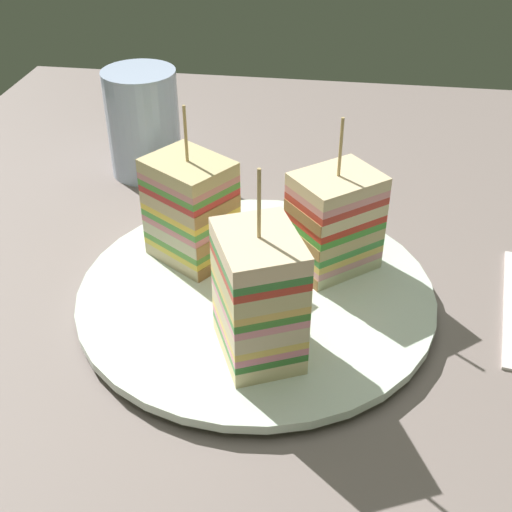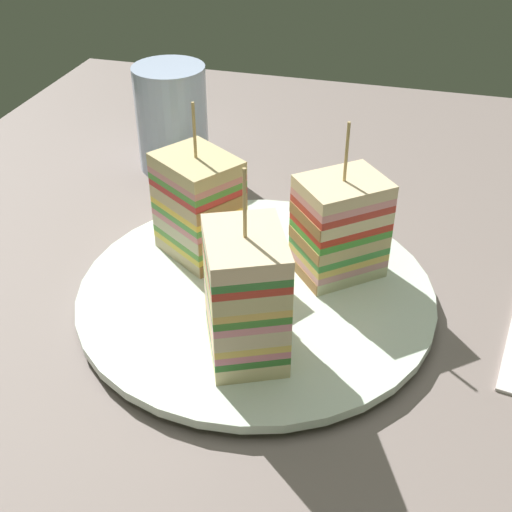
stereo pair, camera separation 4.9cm
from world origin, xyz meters
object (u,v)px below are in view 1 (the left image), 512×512
sandwich_wedge_2 (191,210)px  drinking_glass (144,130)px  plate (256,294)px  sandwich_wedge_0 (259,297)px  sandwich_wedge_1 (334,222)px

sandwich_wedge_2 → drinking_glass: 18.51cm
plate → drinking_glass: drinking_glass is taller
plate → sandwich_wedge_0: (6.72, 1.15, 5.08)cm
sandwich_wedge_0 → drinking_glass: (-26.78, -15.53, -1.29)cm
plate → sandwich_wedge_1: sandwich_wedge_1 is taller
sandwich_wedge_0 → drinking_glass: sandwich_wedge_0 is taller
sandwich_wedge_0 → sandwich_wedge_2: size_ratio=1.07×
plate → sandwich_wedge_0: bearing=9.7°
plate → sandwich_wedge_2: (-3.73, -5.71, 4.76)cm
sandwich_wedge_1 → sandwich_wedge_2: 11.23cm
sandwich_wedge_1 → drinking_glass: size_ratio=1.17×
plate → sandwich_wedge_2: 8.32cm
plate → sandwich_wedge_0: sandwich_wedge_0 is taller
sandwich_wedge_0 → sandwich_wedge_2: bearing=9.0°
sandwich_wedge_0 → plate: bearing=-14.6°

